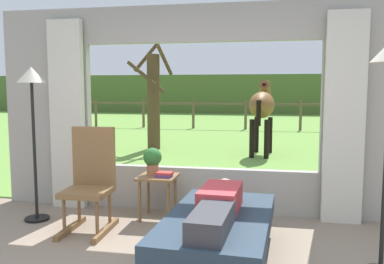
# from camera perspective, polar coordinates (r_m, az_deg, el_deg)

# --- Properties ---
(back_wall_with_window) EXTENTS (5.20, 0.12, 2.55)m
(back_wall_with_window) POSITION_cam_1_polar(r_m,az_deg,el_deg) (5.02, 0.98, 2.81)
(back_wall_with_window) COLOR #9E998E
(back_wall_with_window) RESTS_ON ground_plane
(curtain_panel_left) EXTENTS (0.44, 0.10, 2.40)m
(curtain_panel_left) POSITION_cam_1_polar(r_m,az_deg,el_deg) (5.44, -17.11, 2.27)
(curtain_panel_left) COLOR beige
(curtain_panel_left) RESTS_ON ground_plane
(curtain_panel_right) EXTENTS (0.44, 0.10, 2.40)m
(curtain_panel_right) POSITION_cam_1_polar(r_m,az_deg,el_deg) (4.89, 20.61, 1.75)
(curtain_panel_right) COLOR beige
(curtain_panel_right) RESTS_ON ground_plane
(outdoor_pasture_lawn) EXTENTS (36.00, 21.68, 0.02)m
(outdoor_pasture_lawn) POSITION_cam_1_polar(r_m,az_deg,el_deg) (15.94, 7.63, 0.55)
(outdoor_pasture_lawn) COLOR olive
(outdoor_pasture_lawn) RESTS_ON ground_plane
(distant_hill_ridge) EXTENTS (36.00, 2.00, 2.40)m
(distant_hill_ridge) POSITION_cam_1_polar(r_m,az_deg,el_deg) (25.70, 8.87, 5.28)
(distant_hill_ridge) COLOR #4B612C
(distant_hill_ridge) RESTS_ON ground_plane
(recliner_sofa) EXTENTS (1.00, 1.75, 0.42)m
(recliner_sofa) POSITION_cam_1_polar(r_m,az_deg,el_deg) (3.75, 3.70, -14.49)
(recliner_sofa) COLOR black
(recliner_sofa) RESTS_ON ground_plane
(reclining_person) EXTENTS (0.38, 1.44, 0.22)m
(reclining_person) POSITION_cam_1_polar(r_m,az_deg,el_deg) (3.61, 3.63, -10.26)
(reclining_person) COLOR #B23338
(reclining_person) RESTS_ON recliner_sofa
(rocking_chair) EXTENTS (0.49, 0.69, 1.12)m
(rocking_chair) POSITION_cam_1_polar(r_m,az_deg,el_deg) (4.59, -14.06, -6.58)
(rocking_chair) COLOR brown
(rocking_chair) RESTS_ON ground_plane
(side_table) EXTENTS (0.44, 0.44, 0.52)m
(side_table) POSITION_cam_1_polar(r_m,az_deg,el_deg) (4.83, -4.82, -7.22)
(side_table) COLOR brown
(side_table) RESTS_ON ground_plane
(potted_plant) EXTENTS (0.22, 0.22, 0.32)m
(potted_plant) POSITION_cam_1_polar(r_m,az_deg,el_deg) (4.86, -5.57, -3.83)
(potted_plant) COLOR #9E6042
(potted_plant) RESTS_ON side_table
(book_stack) EXTENTS (0.20, 0.15, 0.06)m
(book_stack) POSITION_cam_1_polar(r_m,az_deg,el_deg) (4.73, -3.92, -5.97)
(book_stack) COLOR #59336B
(book_stack) RESTS_ON side_table
(floor_lamp_left) EXTENTS (0.32, 0.32, 1.79)m
(floor_lamp_left) POSITION_cam_1_polar(r_m,az_deg,el_deg) (4.99, -21.55, 4.57)
(floor_lamp_left) COLOR black
(floor_lamp_left) RESTS_ON ground_plane
(horse) EXTENTS (0.67, 1.82, 1.73)m
(horse) POSITION_cam_1_polar(r_m,az_deg,el_deg) (9.43, 9.84, 3.69)
(horse) COLOR brown
(horse) RESTS_ON outdoor_pasture_lawn
(pasture_tree) EXTENTS (1.07, 1.19, 3.05)m
(pasture_tree) POSITION_cam_1_polar(r_m,az_deg,el_deg) (10.21, -5.44, 4.78)
(pasture_tree) COLOR #4C3823
(pasture_tree) RESTS_ON outdoor_pasture_lawn
(pasture_fence_line) EXTENTS (16.10, 0.10, 1.10)m
(pasture_fence_line) POSITION_cam_1_polar(r_m,az_deg,el_deg) (15.36, 7.56, 3.09)
(pasture_fence_line) COLOR brown
(pasture_fence_line) RESTS_ON outdoor_pasture_lawn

